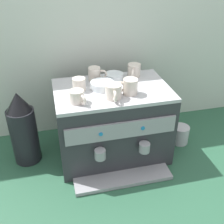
{
  "coord_description": "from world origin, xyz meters",
  "views": [
    {
      "loc": [
        -0.31,
        -1.27,
        1.06
      ],
      "look_at": [
        0.0,
        0.0,
        0.27
      ],
      "focal_mm": 44.77,
      "sensor_mm": 36.0,
      "label": 1
    }
  ],
  "objects": [
    {
      "name": "ceramic_cup_0",
      "position": [
        -0.02,
        -0.11,
        0.45
      ],
      "size": [
        0.08,
        0.12,
        0.07
      ],
      "color": "beige",
      "rests_on": "espresso_machine"
    },
    {
      "name": "tiled_backsplash_wall",
      "position": [
        0.0,
        0.33,
        0.58
      ],
      "size": [
        2.8,
        0.03,
        1.16
      ],
      "primitive_type": "cube",
      "color": "silver",
      "rests_on": "ground_plane"
    },
    {
      "name": "ceramic_bowl_0",
      "position": [
        -0.05,
        0.02,
        0.43
      ],
      "size": [
        0.12,
        0.12,
        0.04
      ],
      "color": "silver",
      "rests_on": "espresso_machine"
    },
    {
      "name": "ceramic_bowl_1",
      "position": [
        0.04,
        0.11,
        0.43
      ],
      "size": [
        0.1,
        0.1,
        0.03
      ],
      "color": "silver",
      "rests_on": "espresso_machine"
    },
    {
      "name": "coffee_grinder",
      "position": [
        -0.48,
        0.05,
        0.2
      ],
      "size": [
        0.15,
        0.15,
        0.43
      ],
      "color": "black",
      "rests_on": "ground_plane"
    },
    {
      "name": "espresso_machine",
      "position": [
        0.0,
        -0.0,
        0.21
      ],
      "size": [
        0.6,
        0.5,
        0.42
      ],
      "color": "#2D2D33",
      "rests_on": "ground_plane"
    },
    {
      "name": "ceramic_cup_4",
      "position": [
        0.16,
        0.12,
        0.45
      ],
      "size": [
        0.07,
        0.11,
        0.07
      ],
      "color": "beige",
      "rests_on": "espresso_machine"
    },
    {
      "name": "ground_plane",
      "position": [
        0.0,
        0.0,
        0.0
      ],
      "size": [
        4.0,
        4.0,
        0.0
      ],
      "primitive_type": "plane",
      "color": "#28563D"
    },
    {
      "name": "ceramic_cup_3",
      "position": [
        -0.07,
        0.12,
        0.45
      ],
      "size": [
        0.1,
        0.07,
        0.07
      ],
      "color": "beige",
      "rests_on": "espresso_machine"
    },
    {
      "name": "ceramic_cup_1",
      "position": [
        -0.17,
        0.03,
        0.45
      ],
      "size": [
        0.08,
        0.09,
        0.06
      ],
      "color": "beige",
      "rests_on": "espresso_machine"
    },
    {
      "name": "ceramic_cup_5",
      "position": [
        0.07,
        -0.08,
        0.46
      ],
      "size": [
        0.11,
        0.07,
        0.08
      ],
      "color": "beige",
      "rests_on": "espresso_machine"
    },
    {
      "name": "ceramic_cup_2",
      "position": [
        -0.19,
        -0.11,
        0.45
      ],
      "size": [
        0.07,
        0.1,
        0.06
      ],
      "color": "beige",
      "rests_on": "espresso_machine"
    },
    {
      "name": "milk_pitcher",
      "position": [
        0.43,
        -0.01,
        0.06
      ],
      "size": [
        0.1,
        0.1,
        0.11
      ],
      "primitive_type": "cylinder",
      "color": "#B7B7BC",
      "rests_on": "ground_plane"
    }
  ]
}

